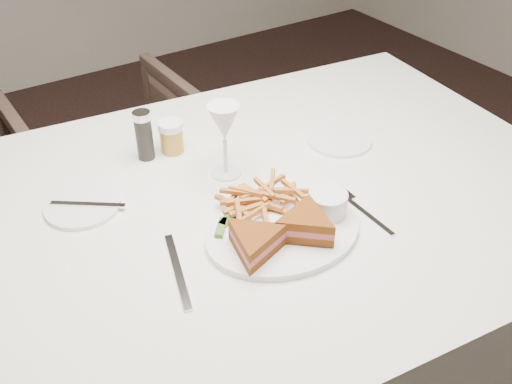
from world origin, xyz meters
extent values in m
cube|color=silver|center=(-0.04, 0.06, 0.38)|extent=(1.64, 1.19, 0.75)
imported|color=#49362D|center=(-0.02, 1.00, 0.33)|extent=(0.64, 0.60, 0.65)
ellipsoid|color=white|center=(-0.04, -0.09, 0.76)|extent=(0.35, 0.28, 0.01)
cube|color=silver|center=(-0.26, -0.07, 0.75)|extent=(0.07, 0.20, 0.00)
cylinder|color=white|center=(-0.34, 0.22, 0.76)|extent=(0.16, 0.16, 0.01)
cylinder|color=white|center=(0.29, 0.12, 0.76)|extent=(0.16, 0.16, 0.01)
cylinder|color=black|center=(-0.15, 0.32, 0.81)|extent=(0.04, 0.04, 0.12)
cylinder|color=#AF812A|center=(-0.08, 0.31, 0.79)|extent=(0.06, 0.06, 0.08)
cube|color=#416924|center=(-0.11, 0.00, 0.77)|extent=(0.06, 0.04, 0.01)
cube|color=#416924|center=(-0.14, -0.02, 0.77)|extent=(0.05, 0.05, 0.01)
cylinder|color=white|center=(0.07, -0.10, 0.79)|extent=(0.08, 0.08, 0.05)
camera|label=1|loc=(-0.56, -0.78, 1.50)|focal=40.00mm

